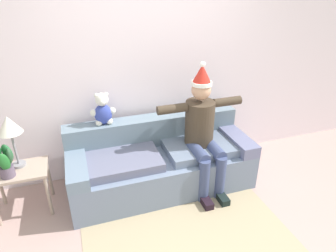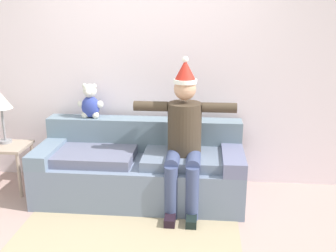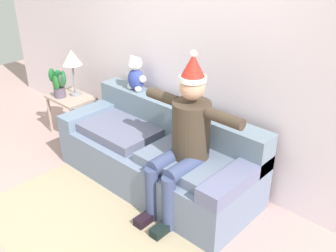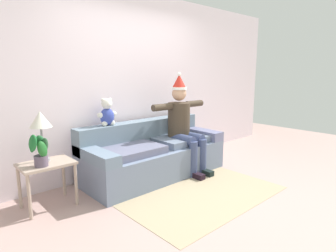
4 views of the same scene
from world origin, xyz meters
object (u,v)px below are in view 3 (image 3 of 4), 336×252
couch (159,154)px  side_table (71,103)px  table_lamp (72,60)px  teddy_bear (136,75)px  person_seated (184,137)px  potted_plant (59,83)px

couch → side_table: couch is taller
table_lamp → teddy_bear: bearing=10.1°
person_seated → side_table: 2.03m
couch → person_seated: person_seated is taller
person_seated → side_table: size_ratio=2.66×
side_table → table_lamp: bearing=88.2°
person_seated → table_lamp: size_ratio=2.65×
person_seated → table_lamp: (-2.00, 0.25, 0.21)m
couch → person_seated: size_ratio=1.42×
table_lamp → potted_plant: size_ratio=1.53×
side_table → teddy_bear: bearing=14.8°
couch → person_seated: 0.66m
person_seated → side_table: (-2.00, 0.17, -0.33)m
table_lamp → potted_plant: (-0.09, -0.17, -0.27)m
couch → potted_plant: (-1.62, -0.07, 0.39)m
side_table → potted_plant: bearing=-134.5°
side_table → potted_plant: (-0.08, -0.09, 0.27)m
side_table → potted_plant: potted_plant is taller
couch → potted_plant: size_ratio=5.73×
potted_plant → side_table: bearing=45.5°
couch → teddy_bear: (-0.59, 0.26, 0.64)m
person_seated → couch: bearing=161.1°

